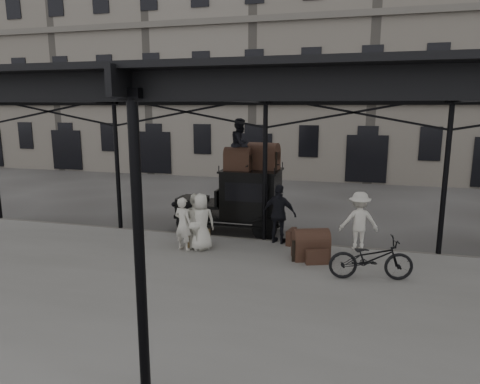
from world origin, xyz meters
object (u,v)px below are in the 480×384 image
(bicycle, at_px, (371,258))
(taxi, at_px, (242,198))
(steamer_trunk_roof_near, at_px, (238,161))
(porter_left, at_px, (183,224))
(porter_official, at_px, (279,214))
(steamer_trunk_platform, at_px, (311,246))

(bicycle, bearing_deg, taxi, 39.02)
(bicycle, xyz_separation_m, steamer_trunk_roof_near, (-4.16, 3.16, 1.82))
(taxi, distance_m, porter_left, 2.82)
(porter_left, bearing_deg, taxi, -94.41)
(porter_official, height_order, bicycle, porter_official)
(taxi, bearing_deg, porter_left, -112.10)
(steamer_trunk_roof_near, bearing_deg, porter_official, -33.44)
(bicycle, relative_size, steamer_trunk_roof_near, 2.31)
(taxi, relative_size, porter_left, 2.36)
(steamer_trunk_platform, bearing_deg, steamer_trunk_roof_near, 120.41)
(taxi, relative_size, steamer_trunk_platform, 3.83)
(porter_official, xyz_separation_m, steamer_trunk_platform, (1.08, -1.14, -0.55))
(taxi, relative_size, bicycle, 1.85)
(steamer_trunk_platform, bearing_deg, porter_left, 162.84)
(porter_left, distance_m, steamer_trunk_platform, 3.64)
(porter_left, relative_size, steamer_trunk_roof_near, 1.81)
(porter_official, bearing_deg, taxi, -30.58)
(bicycle, bearing_deg, steamer_trunk_platform, 44.70)
(bicycle, bearing_deg, porter_left, 69.92)
(steamer_trunk_platform, bearing_deg, taxi, 116.40)
(porter_official, height_order, steamer_trunk_roof_near, steamer_trunk_roof_near)
(porter_left, height_order, steamer_trunk_platform, porter_left)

